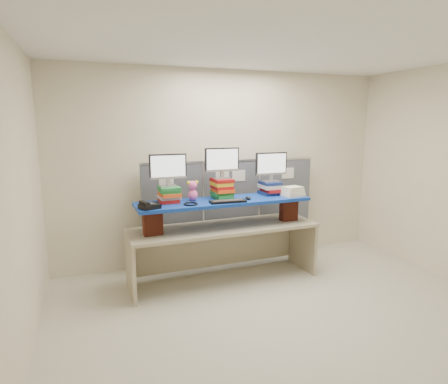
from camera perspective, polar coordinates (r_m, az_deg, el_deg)
name	(u,v)px	position (r m, az deg, el deg)	size (l,w,h in m)	color
room	(296,189)	(3.77, 10.90, 0.42)	(5.00, 4.00, 2.80)	beige
cubicle_partition	(231,212)	(5.47, 1.13, -3.01)	(2.60, 0.06, 1.53)	#494D56
desk	(224,237)	(4.87, 0.00, -6.90)	(2.45, 0.77, 0.74)	tan
brick_pier_left	(153,222)	(4.50, -10.81, -4.57)	(0.22, 0.12, 0.31)	maroon
brick_pier_right	(289,209)	(5.14, 9.83, -2.62)	(0.22, 0.12, 0.31)	maroon
blue_board	(224,201)	(4.75, 0.00, -1.43)	(2.22, 0.55, 0.04)	#0A1183
book_stack_left	(169,194)	(4.64, -8.36, -0.33)	(0.26, 0.31, 0.19)	#A01312
book_stack_center	(222,188)	(4.84, -0.32, 0.58)	(0.26, 0.31, 0.25)	#238336
book_stack_right	(270,188)	(5.14, 7.09, 0.62)	(0.27, 0.31, 0.17)	navy
monitor_left	(168,168)	(4.59, -8.53, 3.62)	(0.46, 0.13, 0.40)	#9C9CA1
monitor_center	(222,161)	(4.79, -0.30, 4.72)	(0.46, 0.13, 0.40)	#9C9CA1
monitor_right	(271,165)	(5.09, 7.21, 4.08)	(0.46, 0.13, 0.40)	#9C9CA1
keyboard	(228,201)	(4.59, 0.59, -1.42)	(0.45, 0.17, 0.03)	black
mouse	(248,198)	(4.77, 3.68, -0.92)	(0.06, 0.11, 0.03)	black
desk_phone	(149,206)	(4.34, -11.37, -2.06)	(0.26, 0.24, 0.09)	black
headset	(191,204)	(4.48, -5.10, -1.81)	(0.17, 0.17, 0.02)	black
plush_toy	(193,190)	(4.69, -4.78, 0.25)	(0.15, 0.11, 0.25)	pink
binder_stack	(293,192)	(5.05, 10.45, 0.06)	(0.30, 0.26, 0.13)	#EEE7CA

